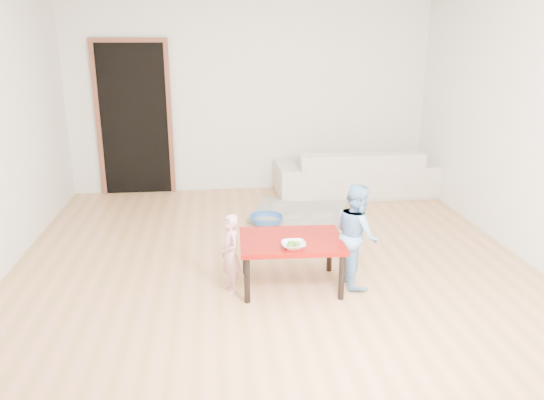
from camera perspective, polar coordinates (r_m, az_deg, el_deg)
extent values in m
cube|color=tan|center=(5.41, -0.24, -5.96)|extent=(5.00, 5.00, 0.01)
cube|color=silver|center=(7.51, -2.33, 10.87)|extent=(5.00, 0.02, 2.60)
cube|color=silver|center=(5.86, 25.08, 7.47)|extent=(0.02, 5.00, 2.60)
imported|color=silver|center=(7.49, 8.97, 3.04)|extent=(2.22, 0.90, 0.64)
cube|color=orange|center=(7.13, 5.75, 3.77)|extent=(0.45, 0.41, 0.12)
imported|color=white|center=(4.42, 2.33, -4.88)|extent=(0.20, 0.20, 0.05)
imported|color=#D7627C|center=(4.57, -4.52, -5.79)|extent=(0.24, 0.30, 0.70)
imported|color=#5C93D6|center=(4.72, 9.09, -3.73)|extent=(0.39, 0.48, 0.92)
imported|color=#2E5CAE|center=(6.21, -0.62, -2.23)|extent=(0.39, 0.39, 0.12)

